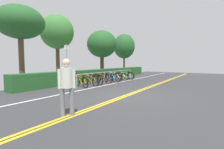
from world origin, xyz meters
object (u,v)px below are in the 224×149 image
(tree_near_left, at_px, (20,23))
(tree_far_right, at_px, (102,44))
(bicycle_1, at_px, (90,80))
(bicycle_3, at_px, (103,79))
(tree_mid, at_px, (57,32))
(sign_post_near, at_px, (67,63))
(bike_rack, at_px, (110,74))
(tree_extra, at_px, (124,46))
(bicycle_5, at_px, (114,77))
(bicycle_0, at_px, (81,82))
(bicycle_6, at_px, (119,76))
(pedestrian, at_px, (67,83))
(bicycle_2, at_px, (96,79))
(bicycle_8, at_px, (127,75))
(bicycle_4, at_px, (111,77))
(bicycle_7, at_px, (125,76))

(tree_near_left, relative_size, tree_far_right, 1.06)
(bicycle_1, distance_m, bicycle_3, 1.43)
(tree_mid, bearing_deg, sign_post_near, -123.13)
(bike_rack, xyz_separation_m, sign_post_near, (-4.22, 0.09, 0.89))
(tree_mid, xyz_separation_m, tree_extra, (9.35, -0.92, -0.41))
(bicycle_3, distance_m, bicycle_5, 1.54)
(tree_mid, bearing_deg, bike_rack, -63.35)
(bicycle_0, relative_size, tree_mid, 0.32)
(bicycle_6, distance_m, pedestrian, 9.58)
(bicycle_2, relative_size, bicycle_6, 0.96)
(bicycle_2, xyz_separation_m, tree_extra, (9.10, 2.68, 3.12))
(bicycle_1, xyz_separation_m, bicycle_5, (2.97, 0.00, 0.01))
(bicycle_2, distance_m, bicycle_8, 4.61)
(tree_extra, bearing_deg, bicycle_5, -158.12)
(bicycle_2, distance_m, bicycle_3, 0.78)
(bicycle_5, xyz_separation_m, bicycle_6, (0.76, -0.05, -0.03))
(bicycle_1, bearing_deg, bicycle_0, 176.77)
(bicycle_6, xyz_separation_m, pedestrian, (-8.92, -3.45, 0.62))
(bicycle_2, relative_size, tree_extra, 0.34)
(bicycle_4, distance_m, tree_mid, 5.49)
(bicycle_1, distance_m, bicycle_6, 3.73)
(bicycle_5, xyz_separation_m, tree_far_right, (1.83, 2.50, 2.90))
(bicycle_1, distance_m, bicycle_8, 5.26)
(bike_rack, bearing_deg, bicycle_8, 1.55)
(tree_near_left, bearing_deg, tree_mid, 13.81)
(bicycle_4, bearing_deg, bike_rack, 83.08)
(bicycle_4, xyz_separation_m, tree_mid, (-1.85, 3.79, 3.51))
(sign_post_near, relative_size, tree_mid, 0.48)
(bicycle_0, distance_m, bicycle_8, 6.07)
(bicycle_7, relative_size, tree_extra, 0.33)
(bicycle_3, bearing_deg, tree_mid, 105.76)
(bicycle_7, xyz_separation_m, tree_extra, (5.17, 2.92, 3.14))
(bicycle_1, relative_size, bicycle_8, 1.05)
(tree_near_left, height_order, tree_far_right, tree_near_left)
(bike_rack, distance_m, tree_near_left, 6.76)
(sign_post_near, bearing_deg, bicycle_8, -0.07)
(bicycle_0, xyz_separation_m, bicycle_7, (5.39, -0.24, -0.01))
(bicycle_0, height_order, tree_near_left, tree_near_left)
(bicycle_8, distance_m, tree_near_left, 9.34)
(tree_near_left, xyz_separation_m, tree_far_right, (7.74, -0.31, -0.57))
(bicycle_0, xyz_separation_m, bicycle_6, (4.54, -0.10, -0.00))
(bicycle_7, xyz_separation_m, sign_post_near, (-6.54, 0.22, 1.18))
(pedestrian, bearing_deg, tree_extra, 22.61)
(bicycle_5, bearing_deg, bike_rack, -174.76)
(bicycle_4, relative_size, bicycle_5, 1.00)
(bike_rack, bearing_deg, bicycle_6, 0.57)
(bicycle_3, bearing_deg, tree_extra, 18.12)
(bike_rack, distance_m, tree_far_right, 4.48)
(tree_far_right, bearing_deg, pedestrian, -149.00)
(bicycle_0, bearing_deg, sign_post_near, -179.00)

